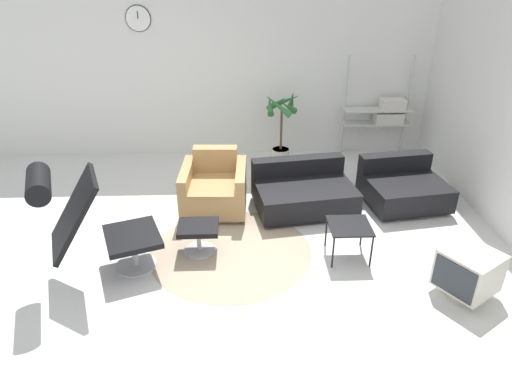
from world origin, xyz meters
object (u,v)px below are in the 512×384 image
at_px(lounge_chair, 83,214).
at_px(armchair_red, 214,189).
at_px(couch_low, 303,192).
at_px(crt_television, 468,272).
at_px(shelf_unit, 386,113).
at_px(couch_second, 403,188).
at_px(ottoman, 199,232).
at_px(potted_plant, 281,130).
at_px(side_table, 349,228).

xyz_separation_m(lounge_chair, armchair_red, (1.21, 1.40, -0.46)).
xyz_separation_m(couch_low, crt_television, (1.37, -1.82, 0.04)).
xyz_separation_m(couch_low, shelf_unit, (1.55, 1.74, 0.52)).
bearing_deg(couch_second, shelf_unit, -105.07).
height_order(ottoman, couch_second, couch_second).
relative_size(ottoman, couch_second, 0.40).
bearing_deg(armchair_red, couch_low, -178.85).
relative_size(couch_second, potted_plant, 0.90).
distance_m(side_table, shelf_unit, 3.14).
bearing_deg(armchair_red, potted_plant, -122.92).
relative_size(lounge_chair, shelf_unit, 0.78).
xyz_separation_m(couch_second, potted_plant, (-1.53, 1.35, 0.36)).
bearing_deg(crt_television, armchair_red, 21.18).
bearing_deg(couch_low, lounge_chair, 21.62).
relative_size(armchair_red, shelf_unit, 0.55).
distance_m(crt_television, potted_plant, 3.61).
bearing_deg(couch_low, couch_second, 174.74).
xyz_separation_m(potted_plant, shelf_unit, (1.72, 0.31, 0.16)).
height_order(potted_plant, shelf_unit, shelf_unit).
distance_m(side_table, crt_television, 1.23).
xyz_separation_m(side_table, crt_television, (1.02, -0.69, -0.10)).
distance_m(side_table, potted_plant, 2.63).
bearing_deg(lounge_chair, armchair_red, 118.68).
xyz_separation_m(lounge_chair, couch_second, (3.73, 1.46, -0.52)).
bearing_deg(side_table, potted_plant, 101.54).
height_order(armchair_red, side_table, armchair_red).
bearing_deg(armchair_red, lounge_chair, 51.64).
bearing_deg(couch_low, ottoman, 28.29).
bearing_deg(lounge_chair, shelf_unit, 107.88).
distance_m(ottoman, couch_low, 1.63).
xyz_separation_m(armchair_red, shelf_unit, (2.72, 1.72, 0.46)).
distance_m(armchair_red, potted_plant, 1.75).
xyz_separation_m(lounge_chair, shelf_unit, (3.92, 3.12, -0.00)).
distance_m(couch_second, crt_television, 1.90).
distance_m(armchair_red, shelf_unit, 3.25).
distance_m(couch_low, couch_second, 1.36).
bearing_deg(crt_television, couch_low, 4.16).
xyz_separation_m(crt_television, potted_plant, (-1.54, 3.25, 0.32)).
distance_m(couch_low, shelf_unit, 2.39).
xyz_separation_m(lounge_chair, ottoman, (1.07, 0.40, -0.50)).
bearing_deg(potted_plant, couch_low, -83.11).
xyz_separation_m(ottoman, side_table, (1.66, -0.16, 0.12)).
relative_size(lounge_chair, side_table, 2.80).
relative_size(couch_low, potted_plant, 1.09).
bearing_deg(ottoman, potted_plant, 64.80).
distance_m(lounge_chair, shelf_unit, 5.01).
xyz_separation_m(lounge_chair, couch_low, (2.38, 1.38, -0.52)).
height_order(lounge_chair, crt_television, lounge_chair).
bearing_deg(lounge_chair, couch_second, 90.70).
bearing_deg(couch_second, couch_low, -5.26).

